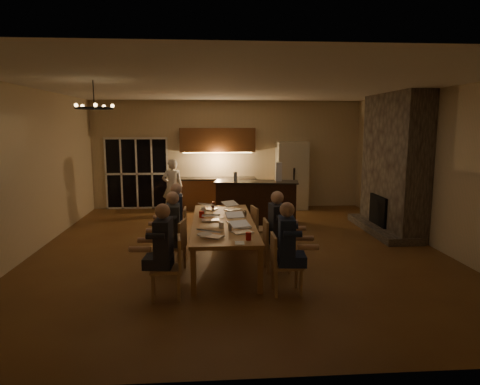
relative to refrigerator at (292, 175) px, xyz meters
name	(u,v)px	position (x,y,z in m)	size (l,w,h in m)	color
floor	(238,249)	(-1.90, -4.15, -1.00)	(9.00, 9.00, 0.00)	brown
back_wall	(227,155)	(-1.90, 0.37, 0.60)	(8.00, 0.04, 3.20)	#BFB187
left_wall	(27,172)	(-5.92, -4.15, 0.60)	(0.04, 9.00, 3.20)	#BFB187
right_wall	(434,169)	(2.12, -4.15, 0.60)	(0.04, 9.00, 3.20)	#BFB187
ceiling	(238,86)	(-1.90, -4.15, 2.22)	(8.00, 9.00, 0.04)	white
french_doors	(137,174)	(-4.60, 0.32, 0.05)	(1.86, 0.08, 2.10)	black
fireplace	(394,164)	(1.80, -2.95, 0.60)	(0.58, 2.50, 3.20)	#655D4F
kitchenette	(218,169)	(-2.20, 0.05, 0.20)	(2.24, 0.68, 2.40)	brown
refrigerator	(292,175)	(0.00, 0.00, 0.00)	(0.90, 0.68, 2.00)	beige
dining_table	(223,241)	(-2.22, -4.93, -0.62)	(1.10, 3.24, 0.75)	#A16C40
bar_island	(256,202)	(-1.26, -1.85, -0.46)	(2.10, 0.68, 1.08)	black
chair_left_near	(166,268)	(-3.11, -6.54, -0.55)	(0.44, 0.44, 0.89)	tan
chair_left_mid	(171,246)	(-3.12, -5.41, -0.55)	(0.44, 0.44, 0.89)	tan
chair_left_far	(175,231)	(-3.14, -4.34, -0.55)	(0.44, 0.44, 0.89)	tan
chair_right_near	(287,264)	(-1.33, -6.50, -0.55)	(0.44, 0.44, 0.89)	tan
chair_right_mid	(277,245)	(-1.32, -5.50, -0.55)	(0.44, 0.44, 0.89)	tan
chair_right_far	(264,228)	(-1.38, -4.28, -0.55)	(0.44, 0.44, 0.89)	tan
person_left_near	(164,251)	(-3.13, -6.51, -0.31)	(0.60, 0.60, 1.38)	#272832
person_right_near	(286,249)	(-1.35, -6.53, -0.31)	(0.60, 0.60, 1.38)	#1E2A4C
person_left_mid	(173,232)	(-3.08, -5.39, -0.31)	(0.60, 0.60, 1.38)	#33383C
person_right_mid	(277,231)	(-1.32, -5.47, -0.31)	(0.60, 0.60, 1.38)	#272832
person_left_far	(177,219)	(-3.09, -4.36, -0.31)	(0.60, 0.60, 1.38)	#1E2A4C
standing_person	(173,187)	(-3.47, -0.65, -0.22)	(0.57, 0.37, 1.57)	white
chandelier	(94,108)	(-4.33, -5.22, 1.75)	(0.62, 0.62, 0.03)	black
laptop_a	(212,230)	(-2.43, -6.01, -0.14)	(0.32, 0.28, 0.23)	silver
laptop_b	(242,226)	(-1.94, -5.78, -0.14)	(0.32, 0.28, 0.23)	silver
laptop_c	(210,215)	(-2.45, -4.84, -0.14)	(0.32, 0.28, 0.23)	silver
laptop_d	(236,216)	(-1.99, -5.05, -0.14)	(0.32, 0.28, 0.23)	silver
laptop_e	(209,204)	(-2.47, -3.77, -0.14)	(0.32, 0.28, 0.23)	silver
laptop_f	(233,205)	(-1.98, -3.88, -0.14)	(0.32, 0.28, 0.23)	silver
mug_front	(221,225)	(-2.27, -5.43, -0.20)	(0.08, 0.08, 0.10)	silver
mug_mid	(229,213)	(-2.08, -4.43, -0.20)	(0.08, 0.08, 0.10)	silver
mug_back	(203,210)	(-2.58, -4.05, -0.20)	(0.09, 0.09, 0.10)	silver
redcup_near	(248,236)	(-1.88, -6.23, -0.19)	(0.08, 0.08, 0.12)	#AC100B
redcup_mid	(202,214)	(-2.61, -4.56, -0.19)	(0.09, 0.09, 0.12)	#AC100B
can_silver	(230,227)	(-2.13, -5.63, -0.19)	(0.06, 0.06, 0.12)	#B2B2B7
can_cola	(213,205)	(-2.39, -3.58, -0.19)	(0.06, 0.06, 0.12)	#3F0F0C
can_right	(245,214)	(-1.80, -4.56, -0.19)	(0.07, 0.07, 0.12)	#B2B2B7
plate_near	(244,227)	(-1.88, -5.42, -0.24)	(0.26, 0.26, 0.02)	silver
plate_left	(205,234)	(-2.55, -5.88, -0.24)	(0.24, 0.24, 0.02)	silver
plate_far	(240,213)	(-1.86, -4.26, -0.24)	(0.25, 0.25, 0.02)	silver
notepad	(240,243)	(-2.03, -6.42, -0.24)	(0.14, 0.20, 0.01)	white
bar_bottle	(235,177)	(-1.80, -1.84, 0.20)	(0.09, 0.09, 0.24)	#99999E
bar_blender	(278,172)	(-0.71, -1.89, 0.32)	(0.15, 0.15, 0.47)	silver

